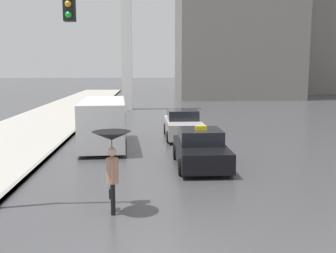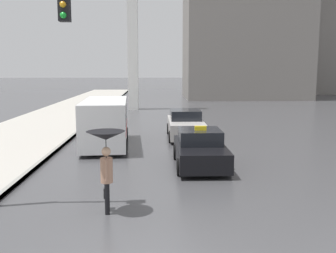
% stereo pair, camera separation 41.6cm
% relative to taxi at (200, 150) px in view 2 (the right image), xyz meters
% --- Properties ---
extents(taxi, '(1.91, 4.00, 1.56)m').
position_rel_taxi_xyz_m(taxi, '(0.00, 0.00, 0.00)').
color(taxi, black).
rests_on(taxi, ground_plane).
extents(sedan_red, '(1.91, 4.40, 1.50)m').
position_rel_taxi_xyz_m(sedan_red, '(-0.08, 6.26, 0.05)').
color(sedan_red, '#B7B2AD').
rests_on(sedan_red, ground_plane).
extents(ambulance_van, '(2.35, 5.72, 2.22)m').
position_rel_taxi_xyz_m(ambulance_van, '(-4.10, 4.07, 0.59)').
color(ambulance_van, silver).
rests_on(ambulance_van, ground_plane).
extents(pedestrian_with_umbrella, '(0.98, 0.98, 2.15)m').
position_rel_taxi_xyz_m(pedestrian_with_umbrella, '(-2.96, -4.83, 1.04)').
color(pedestrian_with_umbrella, black).
rests_on(pedestrian_with_umbrella, ground_plane).
extents(traffic_light, '(2.72, 0.38, 5.98)m').
position_rel_taxi_xyz_m(traffic_light, '(-5.48, -4.36, 3.44)').
color(traffic_light, black).
rests_on(traffic_light, ground_plane).
extents(building_tower_far, '(11.98, 12.59, 24.08)m').
position_rel_taxi_xyz_m(building_tower_far, '(24.41, 46.41, 11.40)').
color(building_tower_far, gray).
rests_on(building_tower_far, ground_plane).
extents(monument_cross, '(6.48, 0.90, 14.73)m').
position_rel_taxi_xyz_m(monument_cross, '(-3.67, 20.95, 7.71)').
color(monument_cross, white).
rests_on(monument_cross, ground_plane).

